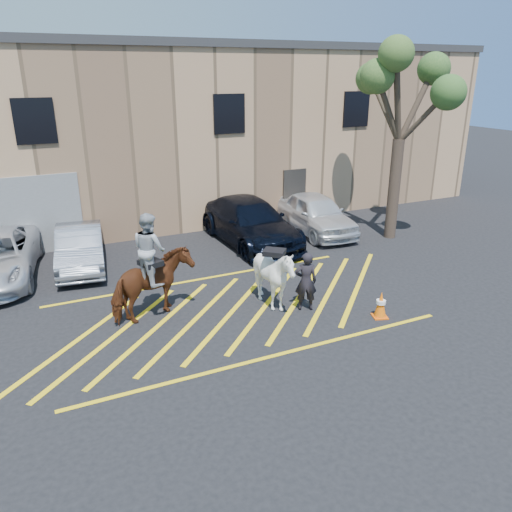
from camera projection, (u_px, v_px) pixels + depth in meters
name	position (u px, v px, depth m)	size (l,w,h in m)	color
ground	(228.00, 307.00, 13.87)	(90.00, 90.00, 0.00)	black
car_silver_sedan	(80.00, 247.00, 16.51)	(1.45, 4.15, 1.37)	#9396A1
car_blue_suv	(250.00, 222.00, 18.81)	(2.29, 5.63, 1.63)	black
car_white_suv	(316.00, 213.00, 20.08)	(1.84, 4.57, 1.56)	silver
handler	(306.00, 281.00, 13.47)	(0.60, 0.40, 1.66)	black
warehouse	(127.00, 130.00, 22.75)	(32.42, 10.20, 7.30)	tan
hatching_zone	(232.00, 311.00, 13.61)	(12.60, 5.12, 0.01)	yellow
mounted_bay	(152.00, 277.00, 12.91)	(2.38, 1.67, 2.87)	#572C14
saddled_white	(274.00, 277.00, 13.55)	(2.20, 2.22, 1.83)	white
traffic_cone	(381.00, 305.00, 13.19)	(0.48, 0.48, 0.73)	#EC5609
tree	(404.00, 85.00, 17.76)	(3.99, 4.37, 7.31)	#493B2C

